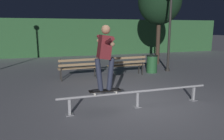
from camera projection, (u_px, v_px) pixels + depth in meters
name	position (u px, v px, depth m)	size (l,w,h in m)	color
ground_plane	(133.00, 104.00, 5.70)	(90.00, 90.00, 0.00)	gray
hedge_backdrop	(76.00, 37.00, 15.71)	(24.00, 1.20, 2.65)	#2D5B33
grind_rail	(137.00, 94.00, 5.41)	(4.07, 0.18, 0.44)	#9E9EA3
skateboard	(105.00, 91.00, 5.13)	(0.78, 0.22, 0.09)	black
skateboarder	(105.00, 52.00, 4.94)	(0.62, 1.41, 1.56)	black
park_bench_leftmost	(79.00, 66.00, 8.30)	(1.62, 0.49, 0.88)	#282623
park_bench_left_center	(127.00, 64.00, 8.89)	(1.62, 0.49, 0.88)	#282623
tree_far_right	(160.00, 1.00, 11.36)	(2.33, 2.33, 4.74)	#3D2D23
lamp_post_right	(170.00, 17.00, 9.53)	(0.32, 0.32, 3.90)	#282623
trash_can	(152.00, 64.00, 9.62)	(0.52, 0.52, 0.80)	#23562D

